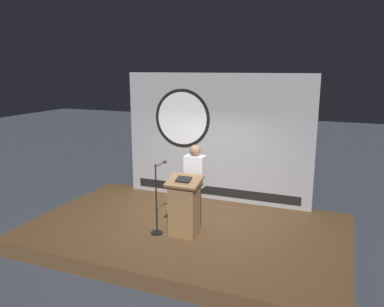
# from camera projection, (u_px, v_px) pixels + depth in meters

# --- Properties ---
(ground_plane) EXTENTS (40.00, 40.00, 0.00)m
(ground_plane) POSITION_uv_depth(u_px,v_px,m) (186.00, 240.00, 8.01)
(ground_plane) COLOR #383D47
(stage_platform) EXTENTS (6.40, 4.00, 0.30)m
(stage_platform) POSITION_uv_depth(u_px,v_px,m) (186.00, 233.00, 7.98)
(stage_platform) COLOR brown
(stage_platform) RESTS_ON ground
(banner_display) EXTENTS (4.62, 0.12, 3.07)m
(banner_display) POSITION_uv_depth(u_px,v_px,m) (214.00, 138.00, 9.29)
(banner_display) COLOR #9E9EA3
(banner_display) RESTS_ON stage_platform
(podium) EXTENTS (0.64, 0.50, 1.18)m
(podium) POSITION_uv_depth(u_px,v_px,m) (184.00, 207.00, 7.43)
(podium) COLOR olive
(podium) RESTS_ON stage_platform
(speaker_person) EXTENTS (0.40, 0.26, 1.70)m
(speaker_person) POSITION_uv_depth(u_px,v_px,m) (195.00, 185.00, 7.78)
(speaker_person) COLOR black
(speaker_person) RESTS_ON stage_platform
(microphone_stand) EXTENTS (0.24, 0.57, 1.41)m
(microphone_stand) POSITION_uv_depth(u_px,v_px,m) (158.00, 209.00, 7.55)
(microphone_stand) COLOR black
(microphone_stand) RESTS_ON stage_platform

